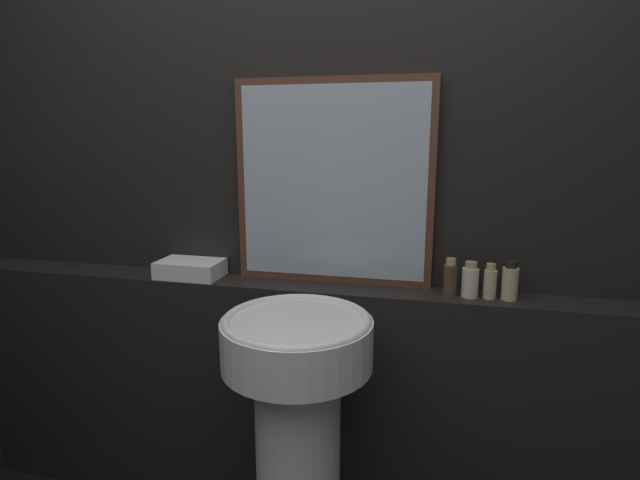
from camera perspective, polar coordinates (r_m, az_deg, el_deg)
name	(u,v)px	position (r m, az deg, el deg)	size (l,w,h in m)	color
wall_back	(308,189)	(1.82, -1.35, 5.85)	(8.00, 0.06, 2.50)	black
vanity_counter	(302,402)	(1.97, -2.11, -18.04)	(2.68, 0.16, 0.92)	black
pedestal_sink	(298,433)	(1.59, -2.54, -21.19)	(0.43, 0.43, 0.94)	white
mirror	(333,183)	(1.75, 1.48, 6.51)	(0.70, 0.03, 0.71)	#563323
towel_stack	(190,269)	(1.93, -14.59, -3.19)	(0.24, 0.15, 0.06)	white
shampoo_bottle	(450,278)	(1.70, 14.65, -4.26)	(0.04, 0.04, 0.13)	#4C3823
conditioner_bottle	(470,281)	(1.71, 16.78, -4.48)	(0.05, 0.05, 0.12)	beige
lotion_bottle	(490,282)	(1.71, 18.86, -4.60)	(0.04, 0.04, 0.12)	#C6B284
body_wash_bottle	(510,282)	(1.72, 20.89, -4.48)	(0.05, 0.05, 0.13)	#C6B284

